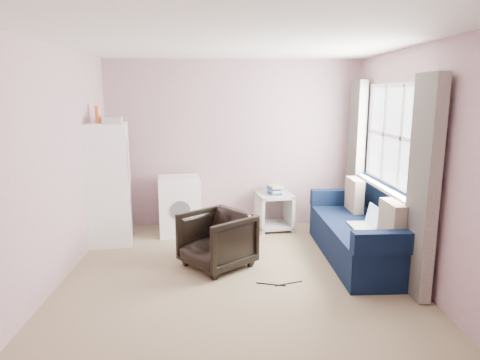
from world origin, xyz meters
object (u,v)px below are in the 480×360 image
object	(u,v)px
washing_machine	(180,204)
sofa	(370,232)
side_table	(274,209)
armchair	(217,237)
fridge	(108,183)

from	to	relation	value
washing_machine	sofa	world-z (taller)	sofa
sofa	washing_machine	bearing A→B (deg)	155.22
washing_machine	side_table	distance (m)	1.40
armchair	sofa	world-z (taller)	sofa
armchair	washing_machine	xyz separation A→B (m)	(-0.56, 1.27, 0.07)
washing_machine	sofa	size ratio (longest dim) A/B	0.40
fridge	sofa	xyz separation A→B (m)	(3.33, -0.70, -0.49)
armchair	fridge	bearing A→B (deg)	-161.51
armchair	sofa	bearing A→B (deg)	55.82
fridge	washing_machine	bearing A→B (deg)	13.15
fridge	side_table	distance (m)	2.40
side_table	washing_machine	bearing A→B (deg)	-175.04
sofa	fridge	bearing A→B (deg)	167.34
armchair	side_table	bearing A→B (deg)	109.11
fridge	sofa	bearing A→B (deg)	-21.56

